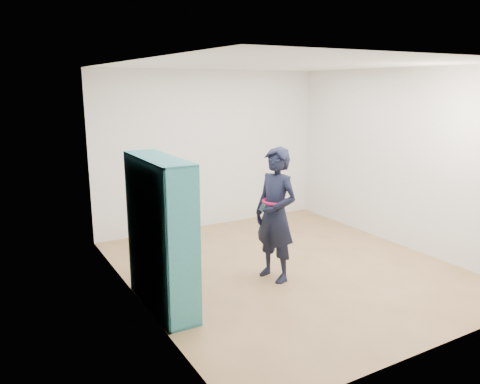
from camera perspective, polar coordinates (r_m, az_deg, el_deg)
floor at (r=6.30m, az=5.81°, el=-9.15°), size 4.50×4.50×0.00m
ceiling at (r=5.84m, az=6.41°, el=15.20°), size 4.50×4.50×0.00m
wall_left at (r=5.05m, az=-12.66°, el=0.46°), size 0.02×4.50×2.60m
wall_right at (r=7.27m, az=19.02°, el=3.86°), size 0.02×4.50×2.60m
wall_back at (r=7.84m, az=-3.58°, el=5.17°), size 4.00×0.02×2.60m
wall_front at (r=4.36m, az=23.63°, el=-2.32°), size 4.00×0.02×2.60m
bookshelf at (r=5.03m, az=-9.87°, el=-5.28°), size 0.36×1.23×1.64m
person at (r=5.69m, az=4.37°, el=-2.77°), size 0.53×0.68×1.65m
smartphone at (r=5.60m, az=2.79°, el=-1.86°), size 0.06×0.10×0.13m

